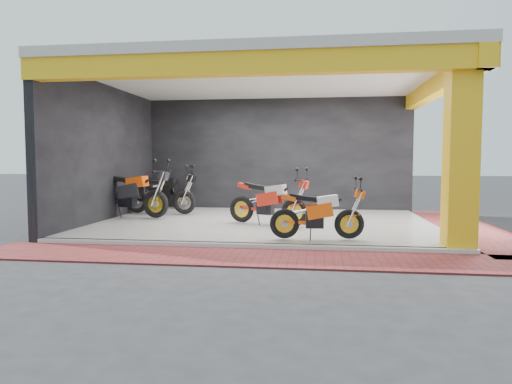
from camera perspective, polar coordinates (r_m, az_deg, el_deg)
ground at (r=9.32m, az=-0.36°, el=-5.91°), size 80.00×80.00×0.00m
showroom_floor at (r=11.27m, az=1.08°, el=-3.93°), size 8.00×6.00×0.10m
showroom_ceiling at (r=11.34m, az=1.10°, el=14.14°), size 8.40×6.40×0.20m
back_wall at (r=14.24m, az=2.54°, el=4.58°), size 8.20×0.20×3.50m
left_wall at (r=12.33m, az=-18.26°, el=4.48°), size 0.20×6.20×3.50m
corner_column at (r=8.69m, az=24.24°, el=4.61°), size 0.50×0.50×3.50m
header_beam_front at (r=8.36m, az=-1.37°, el=15.70°), size 8.40×0.30×0.40m
header_beam_right at (r=11.54m, az=21.73°, el=12.17°), size 0.30×6.40×0.40m
floor_kerb at (r=8.31m, az=-1.35°, el=-6.77°), size 8.00×0.20×0.10m
paver_front at (r=7.57m, az=-2.29°, el=-8.12°), size 9.00×1.40×0.03m
paver_right at (r=11.74m, az=25.11°, el=-4.16°), size 1.40×7.00×0.03m
moto_hero at (r=8.76m, az=11.61°, el=-2.17°), size 1.94×0.87×1.15m
moto_row_a at (r=10.24m, az=4.86°, el=-0.84°), size 2.24×1.44×1.29m
moto_row_b at (r=12.66m, az=-8.96°, el=0.14°), size 2.21×0.92×1.32m
moto_row_c at (r=11.91m, az=-12.47°, el=0.21°), size 2.54×1.35×1.47m
moto_row_d at (r=14.21m, az=-9.02°, el=0.51°), size 2.16×0.87×1.30m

